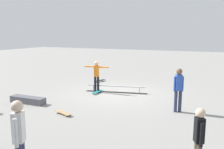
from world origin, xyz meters
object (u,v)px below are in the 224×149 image
(skateboard_main, at_px, (98,92))
(skate_ledge, at_px, (28,100))
(skater_main, at_px, (97,74))
(loose_skateboard_black, at_px, (100,80))
(bystander_blue_shirt, at_px, (178,88))
(bystander_white_shirt, at_px, (19,137))
(grind_rail, at_px, (116,90))
(loose_skateboard_natural, at_px, (63,113))
(bystander_black_shirt, at_px, (199,138))

(skateboard_main, bearing_deg, skate_ledge, -33.00)
(skater_main, bearing_deg, loose_skateboard_black, 108.30)
(bystander_blue_shirt, bearing_deg, skater_main, -44.47)
(skateboard_main, bearing_deg, bystander_blue_shirt, 74.68)
(skate_ledge, height_order, bystander_blue_shirt, bystander_blue_shirt)
(bystander_blue_shirt, bearing_deg, bystander_white_shirt, 43.50)
(grind_rail, height_order, bystander_blue_shirt, bystander_blue_shirt)
(skateboard_main, height_order, loose_skateboard_natural, same)
(skate_ledge, bearing_deg, loose_skateboard_natural, 165.32)
(skater_main, height_order, skateboard_main, skater_main)
(grind_rail, height_order, skater_main, skater_main)
(bystander_white_shirt, distance_m, loose_skateboard_black, 10.11)
(bystander_black_shirt, height_order, loose_skateboard_natural, bystander_black_shirt)
(bystander_white_shirt, xyz_separation_m, loose_skateboard_black, (3.12, -9.58, -0.89))
(skater_main, height_order, bystander_black_shirt, skater_main)
(grind_rail, height_order, skate_ledge, grind_rail)
(skate_ledge, height_order, loose_skateboard_natural, skate_ledge)
(grind_rail, height_order, loose_skateboard_black, grind_rail)
(skate_ledge, bearing_deg, loose_skateboard_black, -97.96)
(grind_rail, relative_size, skate_ledge, 1.91)
(bystander_blue_shirt, distance_m, bystander_white_shirt, 6.11)
(skater_main, xyz_separation_m, loose_skateboard_natural, (-0.44, 3.48, -0.85))
(skater_main, bearing_deg, grind_rail, 16.76)
(bystander_black_shirt, xyz_separation_m, bystander_white_shirt, (3.20, 1.67, 0.12))
(skate_ledge, xyz_separation_m, skateboard_main, (-1.93, -2.74, -0.07))
(skater_main, height_order, bystander_blue_shirt, bystander_blue_shirt)
(skater_main, height_order, loose_skateboard_natural, skater_main)
(skateboard_main, relative_size, bystander_black_shirt, 0.54)
(bystander_black_shirt, relative_size, bystander_white_shirt, 0.87)
(skateboard_main, distance_m, bystander_blue_shirt, 4.39)
(grind_rail, bearing_deg, bystander_blue_shirt, 139.30)
(bystander_black_shirt, bearing_deg, grind_rail, 12.12)
(loose_skateboard_natural, bearing_deg, bystander_blue_shirt, 47.42)
(bystander_blue_shirt, bearing_deg, bystander_black_shirt, 78.65)
(bystander_blue_shirt, xyz_separation_m, bystander_white_shirt, (2.17, 5.71, 0.02))
(skater_main, height_order, loose_skateboard_black, skater_main)
(bystander_blue_shirt, height_order, bystander_white_shirt, bystander_white_shirt)
(skateboard_main, height_order, bystander_white_shirt, bystander_white_shirt)
(bystander_black_shirt, distance_m, loose_skateboard_natural, 5.28)
(bystander_black_shirt, bearing_deg, loose_skateboard_natural, 42.97)
(skater_main, distance_m, bystander_black_shirt, 7.60)
(skate_ledge, height_order, loose_skateboard_black, skate_ledge)
(skateboard_main, relative_size, loose_skateboard_natural, 0.98)
(bystander_black_shirt, bearing_deg, bystander_white_shirt, 93.00)
(bystander_black_shirt, bearing_deg, skater_main, 19.30)
(bystander_blue_shirt, relative_size, loose_skateboard_natural, 2.04)
(grind_rail, relative_size, loose_skateboard_natural, 3.78)
(grind_rail, distance_m, bystander_white_shirt, 7.65)
(bystander_blue_shirt, height_order, bystander_black_shirt, bystander_blue_shirt)
(bystander_white_shirt, xyz_separation_m, loose_skateboard_natural, (1.62, -3.67, -0.89))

